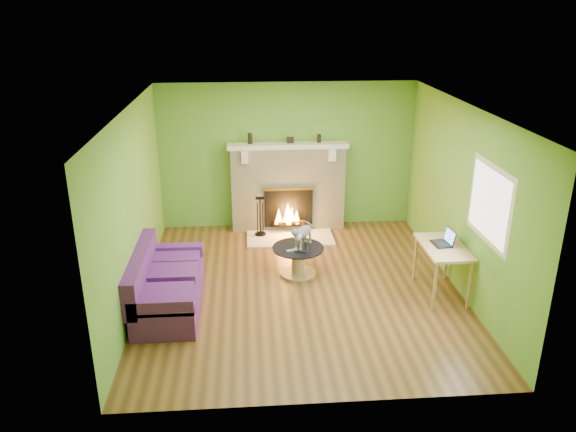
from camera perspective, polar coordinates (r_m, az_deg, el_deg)
name	(u,v)px	position (r m, az deg, el deg)	size (l,w,h in m)	color
floor	(300,288)	(8.18, 1.24, -7.29)	(5.00, 5.00, 0.00)	#543518
ceiling	(302,108)	(7.32, 1.40, 10.94)	(5.00, 5.00, 0.00)	white
wall_back	(287,156)	(10.03, -0.10, 6.11)	(5.00, 5.00, 0.00)	#629932
wall_front	(327,291)	(5.38, 3.96, -7.66)	(5.00, 5.00, 0.00)	#629932
wall_left	(133,208)	(7.77, -15.44, 0.84)	(5.00, 5.00, 0.00)	#629932
wall_right	(461,199)	(8.18, 17.21, 1.66)	(5.00, 5.00, 0.00)	#629932
window_frame	(490,204)	(7.32, 19.81, 1.17)	(1.20, 1.20, 0.00)	silver
window_pane	(489,204)	(7.31, 19.75, 1.17)	(1.06, 1.06, 0.00)	white
fireplace	(288,187)	(10.01, -0.01, 2.92)	(2.10, 0.46, 1.58)	beige
hearth	(290,238)	(9.79, 0.22, -2.23)	(1.50, 0.75, 0.03)	beige
mantel	(288,146)	(9.78, 0.00, 7.16)	(2.10, 0.28, 0.08)	silver
sofa	(165,286)	(7.75, -12.38, -6.95)	(0.85, 1.77, 0.79)	#4E1A66
coffee_table	(298,258)	(8.47, 1.02, -4.34)	(0.77, 0.77, 0.44)	tan
desk	(443,252)	(8.04, 15.49, -3.52)	(0.57, 0.99, 0.73)	tan
cat	(303,234)	(8.37, 1.55, -1.87)	(0.22, 0.59, 0.37)	#5C5C61
remote_silver	(292,250)	(8.27, 0.42, -3.49)	(0.17, 0.04, 0.02)	#97979A
remote_black	(301,252)	(8.23, 1.29, -3.65)	(0.16, 0.04, 0.02)	black
laptop	(442,237)	(8.00, 15.37, -2.08)	(0.26, 0.29, 0.22)	black
fire_tools	(260,216)	(9.77, -2.84, 0.02)	(0.19, 0.19, 0.71)	black
mantel_vase_left	(250,139)	(9.75, -3.87, 7.86)	(0.08, 0.08, 0.18)	black
mantel_vase_right	(319,138)	(9.83, 3.18, 7.87)	(0.07, 0.07, 0.14)	black
mantel_box	(290,140)	(9.79, 0.23, 7.72)	(0.12, 0.08, 0.10)	black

